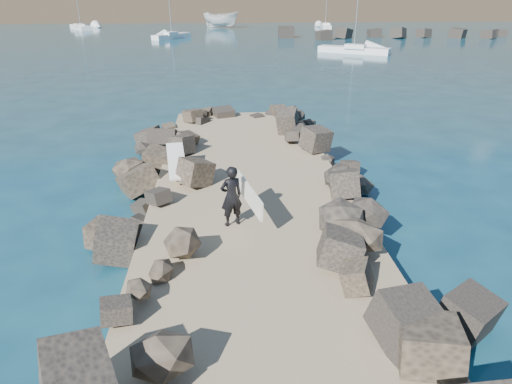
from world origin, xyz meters
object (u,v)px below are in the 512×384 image
at_px(surfboard_resting, 177,164).
at_px(boat_imported, 221,20).
at_px(surfer_with_board, 234,196).
at_px(sailboat_c, 354,50).

relative_size(surfboard_resting, boat_imported, 0.31).
xyz_separation_m(surfboard_resting, surfer_with_board, (1.79, -3.55, 0.39)).
bearing_deg(surfer_with_board, boat_imported, 90.04).
bearing_deg(sailboat_c, surfer_with_board, -109.64).
distance_m(surfboard_resting, sailboat_c, 39.68).
bearing_deg(sailboat_c, boat_imported, 110.57).
height_order(surfboard_resting, sailboat_c, sailboat_c).
height_order(boat_imported, sailboat_c, sailboat_c).
relative_size(boat_imported, surfer_with_board, 3.63).
xyz_separation_m(surfboard_resting, sailboat_c, (16.01, 36.29, -0.69)).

